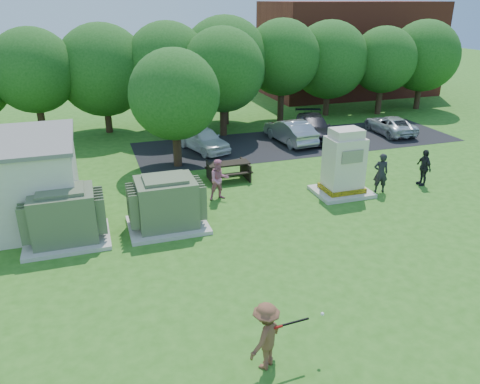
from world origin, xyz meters
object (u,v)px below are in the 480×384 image
object	(u,v)px
picnic_table	(228,169)
car_white	(203,139)
generator_cabinet	(344,166)
batter	(266,336)
person_walking_right	(424,167)
car_silver_a	(290,131)
transformer_right	(166,204)
car_dark	(313,127)
transformer_left	(64,217)
car_silver_b	(390,125)
person_at_picnic	(219,180)
person_by_generator	(381,173)

from	to	relation	value
picnic_table	car_white	size ratio (longest dim) A/B	0.50
generator_cabinet	batter	world-z (taller)	generator_cabinet
person_walking_right	car_white	xyz separation A→B (m)	(-8.56, 8.61, -0.18)
car_silver_a	transformer_right	bearing A→B (deg)	39.31
batter	car_dark	size ratio (longest dim) A/B	0.36
transformer_left	car_silver_a	distance (m)	15.81
car_white	car_silver_b	size ratio (longest dim) A/B	0.97
generator_cabinet	car_dark	world-z (taller)	generator_cabinet
person_at_picnic	car_white	world-z (taller)	person_at_picnic
batter	car_silver_a	world-z (taller)	batter
picnic_table	transformer_left	bearing A→B (deg)	-150.74
generator_cabinet	car_silver_b	bearing A→B (deg)	44.88
picnic_table	car_silver_b	xyz separation A→B (m)	(12.53, 4.81, 0.03)
person_at_picnic	car_dark	world-z (taller)	person_at_picnic
person_at_picnic	car_dark	bearing A→B (deg)	39.48
transformer_left	person_by_generator	bearing A→B (deg)	2.09
generator_cabinet	car_silver_a	size ratio (longest dim) A/B	0.69
person_at_picnic	car_white	distance (m)	7.34
generator_cabinet	batter	size ratio (longest dim) A/B	1.71
transformer_left	car_white	xyz separation A→B (m)	(7.46, 9.25, -0.28)
batter	car_dark	bearing A→B (deg)	-156.59
car_dark	picnic_table	bearing A→B (deg)	-125.67
car_dark	transformer_left	bearing A→B (deg)	-129.33
generator_cabinet	person_walking_right	world-z (taller)	generator_cabinet
batter	car_dark	xyz separation A→B (m)	(10.09, 17.75, -0.17)
transformer_left	car_silver_b	size ratio (longest dim) A/B	0.72
generator_cabinet	batter	xyz separation A→B (m)	(-7.22, -9.03, -0.44)
person_by_generator	car_silver_a	size ratio (longest dim) A/B	0.42
transformer_right	person_at_picnic	xyz separation A→B (m)	(2.66, 1.99, -0.05)
generator_cabinet	car_white	world-z (taller)	generator_cabinet
transformer_left	transformer_right	distance (m)	3.70
picnic_table	car_silver_a	world-z (taller)	car_silver_a
transformer_right	person_at_picnic	world-z (taller)	transformer_right
transformer_left	person_by_generator	distance (m)	13.57
batter	car_silver_a	distance (m)	19.16
batter	person_walking_right	size ratio (longest dim) A/B	1.01
batter	car_silver_b	distance (m)	23.02
transformer_right	car_silver_b	world-z (taller)	transformer_right
car_silver_a	car_silver_b	bearing A→B (deg)	173.62
picnic_table	person_at_picnic	size ratio (longest dim) A/B	1.11
person_by_generator	person_at_picnic	bearing A→B (deg)	4.28
transformer_left	person_at_picnic	size ratio (longest dim) A/B	1.63
car_dark	person_by_generator	bearing A→B (deg)	-79.64
picnic_table	car_white	world-z (taller)	car_white
person_by_generator	car_dark	distance (m)	9.18
transformer_left	picnic_table	xyz separation A→B (m)	(7.45, 4.17, -0.43)
transformer_left	person_walking_right	bearing A→B (deg)	2.30
person_by_generator	person_at_picnic	distance (m)	7.35
transformer_right	car_silver_b	size ratio (longest dim) A/B	0.72
generator_cabinet	car_silver_a	bearing A→B (deg)	82.51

